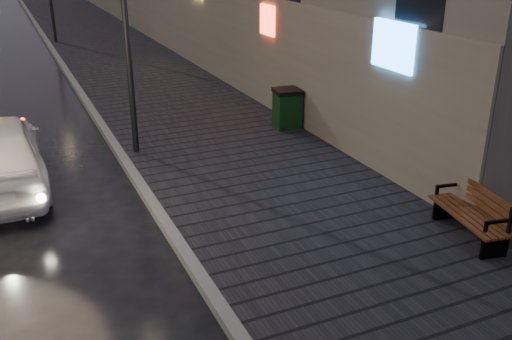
% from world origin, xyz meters
% --- Properties ---
extents(ground, '(120.00, 120.00, 0.00)m').
position_xyz_m(ground, '(0.00, 0.00, 0.00)').
color(ground, black).
rests_on(ground, ground).
extents(sidewalk, '(4.60, 58.00, 0.15)m').
position_xyz_m(sidewalk, '(3.90, 21.00, 0.07)').
color(sidewalk, black).
rests_on(sidewalk, ground).
extents(curb, '(0.20, 58.00, 0.15)m').
position_xyz_m(curb, '(1.50, 21.00, 0.07)').
color(curb, slate).
rests_on(curb, ground).
extents(lamp_near, '(0.36, 0.36, 5.28)m').
position_xyz_m(lamp_near, '(1.85, 6.00, 3.49)').
color(lamp_near, black).
rests_on(lamp_near, sidewalk).
extents(bench, '(0.84, 1.71, 0.84)m').
position_xyz_m(bench, '(5.91, -0.20, 0.57)').
color(bench, black).
rests_on(bench, sidewalk).
extents(trash_bin, '(0.73, 0.73, 1.00)m').
position_xyz_m(trash_bin, '(5.80, 6.17, 0.66)').
color(trash_bin, black).
rests_on(trash_bin, sidewalk).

